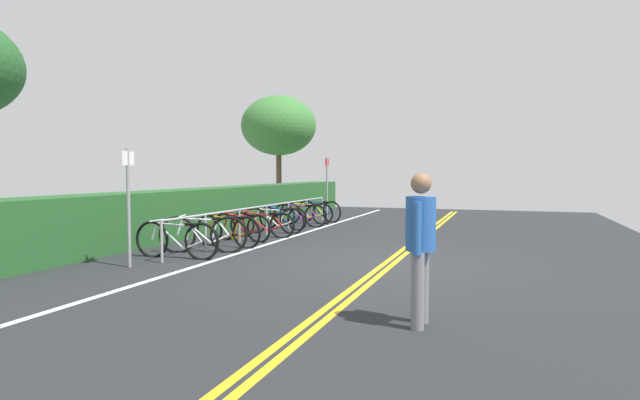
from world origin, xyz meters
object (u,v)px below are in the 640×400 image
bicycle_3 (241,227)px  bicycle_7 (300,215)px  bicycle_5 (274,220)px  bicycle_6 (283,218)px  bicycle_8 (306,213)px  bicycle_4 (262,225)px  sign_post_far (327,181)px  bicycle_2 (228,231)px  tree_mid (279,126)px  pedestrian (421,239)px  sign_post_near (128,195)px  bicycle_9 (319,211)px  bicycle_0 (177,240)px  bike_rack (266,212)px  bicycle_1 (203,234)px

bicycle_3 → bicycle_7: (3.48, -0.12, 0.01)m
bicycle_5 → bicycle_7: size_ratio=1.01×
bicycle_6 → bicycle_8: 1.66m
bicycle_4 → sign_post_far: 5.92m
bicycle_2 → bicycle_7: 4.47m
bicycle_7 → tree_mid: bearing=29.3°
pedestrian → bicycle_3: bearing=42.6°
bicycle_5 → sign_post_near: sign_post_near is taller
bicycle_7 → pedestrian: pedestrian is taller
bicycle_6 → bicycle_7: (0.82, -0.20, 0.02)m
bicycle_4 → bicycle_9: size_ratio=1.01×
bicycle_0 → bicycle_2: bicycle_0 is taller
sign_post_near → bicycle_4: bearing=-4.7°
bike_rack → pedestrian: bearing=-143.6°
bicycle_8 → tree_mid: bearing=32.4°
bicycle_4 → bicycle_6: bicycle_6 is taller
bicycle_8 → bicycle_9: size_ratio=1.02×
bicycle_5 → bicycle_0: bearing=179.4°
sign_post_near → tree_mid: 13.48m
bicycle_0 → bicycle_1: bearing=-6.6°
bike_rack → bicycle_6: 1.41m
bicycle_2 → bicycle_3: (0.98, 0.19, -0.02)m
bicycle_9 → bicycle_3: bearing=178.6°
bicycle_0 → bicycle_5: bicycle_0 is taller
bicycle_8 → sign_post_far: 2.49m
bicycle_5 → sign_post_far: sign_post_far is taller
bike_rack → bicycle_7: 2.22m
bicycle_8 → bicycle_2: bearing=-178.1°
bicycle_1 → bicycle_2: size_ratio=1.01×
bike_rack → bicycle_3: size_ratio=5.30×
bicycle_5 → bicycle_9: bicycle_9 is taller
pedestrian → bicycle_6: bearing=32.2°
bike_rack → bicycle_0: (-3.93, 0.03, -0.24)m
sign_post_far → bicycle_9: bearing=-171.8°
bike_rack → sign_post_far: bearing=1.4°
pedestrian → tree_mid: 17.10m
bicycle_4 → sign_post_far: size_ratio=0.80×
bicycle_8 → bicycle_1: bearing=-179.0°
bicycle_8 → bicycle_0: bearing=-179.9°
sign_post_far → sign_post_near: bearing=179.3°
tree_mid → pedestrian: bearing=-151.0°
bike_rack → pedestrian: (-6.81, -5.02, 0.35)m
bicycle_4 → bicycle_8: bearing=2.6°
tree_mid → bicycle_4: bearing=-158.8°
bike_rack → bicycle_5: bearing=-1.8°
bicycle_8 → tree_mid: 6.67m
bike_rack → tree_mid: 9.07m
bicycle_7 → pedestrian: size_ratio=1.05×
pedestrian → bicycle_9: bearing=24.8°
pedestrian → sign_post_near: 5.59m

